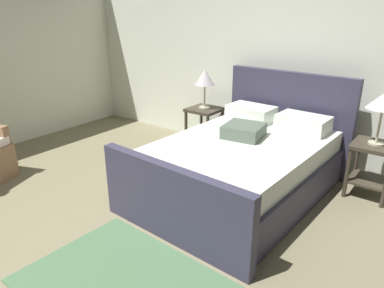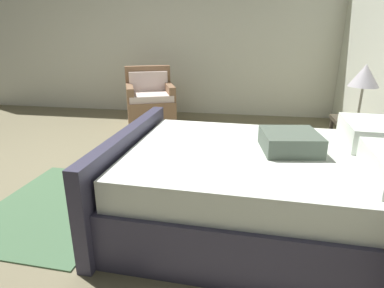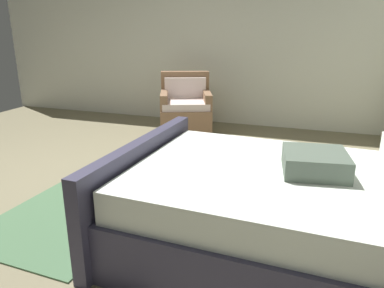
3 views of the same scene
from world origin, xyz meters
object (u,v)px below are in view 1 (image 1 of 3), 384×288
Objects in this scene: nightstand_right at (372,161)px; table_lamp_right at (384,102)px; table_lamp_left at (205,78)px; nightstand_left at (204,121)px; bed at (243,164)px.

nightstand_right is 1.08× the size of table_lamp_right.
table_lamp_left reaches higher than nightstand_right.
table_lamp_right is 1.00× the size of table_lamp_left.
table_lamp_left is (-2.27, 0.10, 0.63)m from nightstand_right.
table_lamp_right is at bearing -2.60° from nightstand_left.
bed is 1.38m from nightstand_right.
nightstand_left is 0.63m from table_lamp_left.
table_lamp_right is (1.13, 0.78, 0.71)m from bed.
nightstand_left is at bearing -90.00° from table_lamp_left.
bed reaches higher than table_lamp_right.
bed reaches higher than nightstand_right.
bed is at bearing -145.63° from nightstand_right.
table_lamp_right and table_lamp_left have the same top height.
bed is at bearing -145.63° from table_lamp_right.
bed is 4.23× the size of table_lamp_right.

